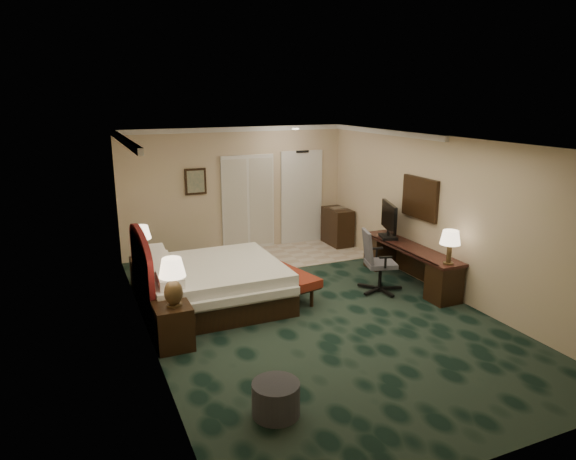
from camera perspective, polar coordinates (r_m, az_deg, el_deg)
name	(u,v)px	position (r m, az deg, el deg)	size (l,w,h in m)	color
floor	(311,312)	(8.29, 2.60, -9.11)	(5.00, 7.50, 0.00)	black
ceiling	(313,141)	(7.61, 2.84, 9.82)	(5.00, 7.50, 0.00)	silver
wall_back	(236,190)	(11.25, -5.76, 4.46)	(5.00, 0.00, 2.70)	beige
wall_front	(500,331)	(4.96, 22.50, -10.32)	(5.00, 0.00, 2.70)	beige
wall_left	(145,250)	(7.14, -15.62, -2.12)	(0.00, 7.50, 2.70)	beige
wall_right	(443,216)	(9.20, 16.84, 1.55)	(0.00, 7.50, 2.70)	beige
crown_molding	(313,145)	(7.61, 2.83, 9.44)	(5.00, 7.50, 0.10)	silver
tile_patch	(290,255)	(11.11, 0.20, -2.75)	(3.20, 1.70, 0.01)	#BCA893
headboard	(142,272)	(8.29, -15.91, -4.50)	(0.12, 2.00, 1.40)	#461109
entry_door	(301,198)	(11.83, 1.49, 3.57)	(1.02, 0.06, 2.18)	silver
closet_doors	(248,203)	(11.35, -4.46, 3.03)	(1.20, 0.06, 2.10)	silver
wall_art	(195,182)	(10.93, -10.24, 5.32)	(0.45, 0.06, 0.55)	#556B60
wall_mirror	(420,198)	(9.58, 14.45, 3.46)	(0.05, 0.95, 0.75)	white
bed	(214,285)	(8.54, -8.18, -6.05)	(2.16, 2.00, 0.68)	silver
nightstand_near	(173,326)	(7.30, -12.66, -10.34)	(0.49, 0.56, 0.61)	black
nightstand_far	(144,273)	(9.58, -15.72, -4.62)	(0.42, 0.49, 0.53)	black
lamp_near	(173,282)	(7.02, -12.67, -5.69)	(0.36, 0.36, 0.67)	black
lamp_far	(142,243)	(9.35, -15.90, -1.38)	(0.33, 0.33, 0.62)	black
bed_bench	(288,284)	(8.83, -0.02, -5.97)	(0.46, 1.33, 0.45)	maroon
ottoman	(276,399)	(5.82, -1.35, -18.23)	(0.52, 0.52, 0.37)	#2D2D33
desk	(409,265)	(9.65, 13.31, -3.79)	(0.52, 2.41, 0.70)	black
tv	(389,221)	(9.94, 11.14, 1.03)	(0.07, 0.88, 0.69)	black
desk_lamp	(450,247)	(8.66, 17.52, -1.83)	(0.33, 0.33, 0.57)	black
desk_chair	(381,261)	(9.09, 10.27, -3.40)	(0.65, 0.60, 1.11)	#4F4E5A
minibar	(337,227)	(11.82, 5.51, 0.37)	(0.44, 0.80, 0.84)	black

